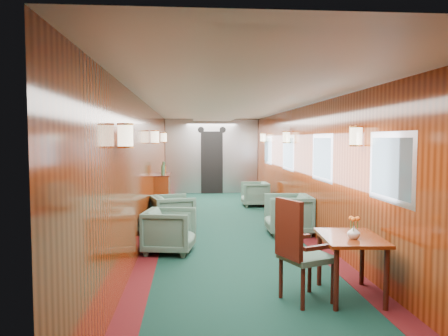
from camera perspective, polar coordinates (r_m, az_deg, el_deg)
The scene contains 12 objects.
room at distance 8.18m, azimuth 0.56°, elevation 2.92°, with size 12.00×12.10×2.40m.
bulkhead at distance 14.09m, azimuth -1.61°, elevation 1.49°, with size 2.98×0.17×2.39m.
windows_right at distance 8.70m, azimuth 10.22°, elevation 1.70°, with size 0.02×8.60×0.80m.
wall_sconces at distance 8.75m, azimuth 0.23°, elevation 4.00°, with size 2.97×7.97×0.25m.
dining_table at distance 5.12m, azimuth 16.21°, elevation -9.75°, with size 0.71×0.97×0.69m.
side_chair at distance 4.82m, azimuth 9.73°, elevation -10.08°, with size 0.64×0.66×1.13m.
credenza at distance 10.11m, azimuth -8.00°, elevation -3.43°, with size 0.34×1.08×1.24m.
flower_vase at distance 4.96m, azimuth 16.59°, elevation -8.05°, with size 0.14×0.14×0.14m, color beige.
armchair_left_near at distance 6.89m, azimuth -7.12°, elevation -8.15°, with size 0.73×0.75×0.68m, color #1A3D35.
armchair_left_far at distance 8.44m, azimuth -6.73°, elevation -5.86°, with size 0.74×0.76×0.69m, color #1A3D35.
armchair_right_near at distance 8.19m, azimuth 8.39°, elevation -6.00°, with size 0.79×0.82×0.74m, color #1A3D35.
armchair_right_far at distance 11.49m, azimuth 4.06°, elevation -3.40°, with size 0.68×0.70×0.64m, color #1A3D35.
Camera 1 is at (-0.74, -8.15, 1.77)m, focal length 35.00 mm.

